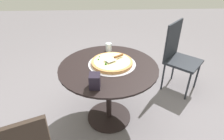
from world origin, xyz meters
The scene contains 7 objects.
ground_plane centered at (0.00, 0.00, 0.00)m, with size 10.00×10.00×0.00m, color slate.
patio_table centered at (0.00, 0.00, 0.52)m, with size 0.97×0.97×0.68m.
pizza_on_tray centered at (0.04, -0.04, 0.70)m, with size 0.47×0.47×0.05m.
pizza_server centered at (0.06, -0.06, 0.74)m, with size 0.16×0.20×0.02m.
drinking_cup centered at (0.34, -0.01, 0.73)m, with size 0.07×0.07×0.09m, color silver.
napkin_dispenser centered at (-0.34, 0.12, 0.74)m, with size 0.10×0.09×0.12m, color black.
patio_chair_far centered at (0.57, -0.92, 0.51)m, with size 0.57×0.57×0.92m.
Camera 1 is at (-1.58, 0.04, 1.61)m, focal length 30.11 mm.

